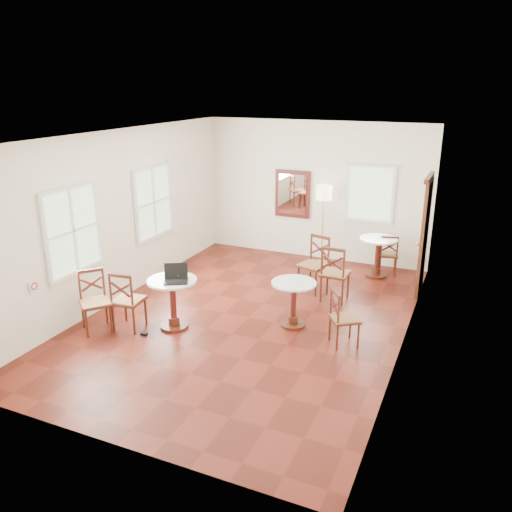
{
  "coord_description": "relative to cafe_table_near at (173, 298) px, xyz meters",
  "views": [
    {
      "loc": [
        3.26,
        -7.17,
        3.76
      ],
      "look_at": [
        0.0,
        0.3,
        1.0
      ],
      "focal_mm": 36.21,
      "sensor_mm": 36.0,
      "label": 1
    }
  ],
  "objects": [
    {
      "name": "ground",
      "position": [
        0.95,
        0.81,
        -0.51
      ],
      "size": [
        7.0,
        7.0,
        0.0
      ],
      "primitive_type": "plane",
      "color": "#5E1A10",
      "rests_on": "ground"
    },
    {
      "name": "room_shell",
      "position": [
        0.89,
        1.08,
        1.38
      ],
      "size": [
        5.02,
        7.02,
        3.01
      ],
      "color": "white",
      "rests_on": "ground"
    },
    {
      "name": "cafe_table_near",
      "position": [
        0.0,
        0.0,
        0.0
      ],
      "size": [
        0.78,
        0.78,
        0.82
      ],
      "color": "#4F2113",
      "rests_on": "ground"
    },
    {
      "name": "cafe_table_mid",
      "position": [
        1.73,
        0.83,
        -0.04
      ],
      "size": [
        0.71,
        0.71,
        0.76
      ],
      "color": "#4F2113",
      "rests_on": "ground"
    },
    {
      "name": "cafe_table_back",
      "position": [
        2.52,
        3.63,
        -0.01
      ],
      "size": [
        0.76,
        0.76,
        0.8
      ],
      "color": "#4F2113",
      "rests_on": "ground"
    },
    {
      "name": "chair_near_a",
      "position": [
        -0.64,
        -0.32,
        -0.02
      ],
      "size": [
        0.5,
        0.5,
        0.98
      ],
      "rotation": [
        0.0,
        0.0,
        3.25
      ],
      "color": "#4F2113",
      "rests_on": "ground"
    },
    {
      "name": "chair_near_b",
      "position": [
        -1.08,
        -0.56,
        -0.02
      ],
      "size": [
        0.63,
        0.63,
        0.97
      ],
      "rotation": [
        0.0,
        0.0,
        0.87
      ],
      "color": "#4F2113",
      "rests_on": "ground"
    },
    {
      "name": "chair_mid_a",
      "position": [
        2.06,
        2.09,
        0.01
      ],
      "size": [
        0.49,
        0.49,
        1.04
      ],
      "rotation": [
        0.0,
        0.0,
        3.13
      ],
      "color": "#4F2113",
      "rests_on": "ground"
    },
    {
      "name": "chair_mid_b",
      "position": [
        2.62,
        0.52,
        -0.08
      ],
      "size": [
        0.56,
        0.56,
        0.87
      ],
      "rotation": [
        0.0,
        0.0,
        2.18
      ],
      "color": "#4F2113",
      "rests_on": "ground"
    },
    {
      "name": "chair_back_a",
      "position": [
        2.7,
        3.88,
        -0.09
      ],
      "size": [
        0.46,
        0.46,
        0.83
      ],
      "rotation": [
        0.0,
        0.0,
        3.36
      ],
      "color": "#4F2113",
      "rests_on": "ground"
    },
    {
      "name": "chair_back_b",
      "position": [
        1.58,
        2.4,
        0.01
      ],
      "size": [
        0.6,
        0.6,
        1.04
      ],
      "rotation": [
        0.0,
        0.0,
        -0.3
      ],
      "color": "#4F2113",
      "rests_on": "ground"
    },
    {
      "name": "floor_lamp",
      "position": [
        1.26,
        3.96,
        0.94
      ],
      "size": [
        0.33,
        0.33,
        1.71
      ],
      "color": "#BF8C3F",
      "rests_on": "ground"
    },
    {
      "name": "laptop",
      "position": [
        0.09,
        -0.02,
        0.38
      ],
      "size": [
        0.46,
        0.44,
        0.26
      ],
      "rotation": [
        0.0,
        0.0,
        0.5
      ],
      "color": "black",
      "rests_on": "cafe_table_near"
    },
    {
      "name": "mouse",
      "position": [
        0.05,
        -0.01,
        0.33
      ],
      "size": [
        0.09,
        0.06,
        0.03
      ],
      "primitive_type": "ellipsoid",
      "rotation": [
        0.0,
        0.0,
        -0.1
      ],
      "color": "black",
      "rests_on": "cafe_table_near"
    },
    {
      "name": "navy_mug",
      "position": [
        0.14,
        0.15,
        0.36
      ],
      "size": [
        0.1,
        0.07,
        0.08
      ],
      "color": "#101136",
      "rests_on": "cafe_table_near"
    },
    {
      "name": "water_glass",
      "position": [
        0.12,
        0.01,
        0.36
      ],
      "size": [
        0.06,
        0.06,
        0.1
      ],
      "primitive_type": "cylinder",
      "color": "white",
      "rests_on": "cafe_table_near"
    },
    {
      "name": "power_adapter",
      "position": [
        -0.29,
        -0.43,
        -0.49
      ],
      "size": [
        0.1,
        0.06,
        0.04
      ],
      "primitive_type": "cube",
      "color": "black",
      "rests_on": "ground"
    }
  ]
}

